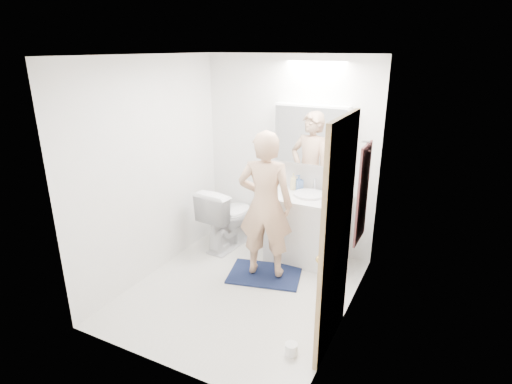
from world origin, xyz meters
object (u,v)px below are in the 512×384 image
Objects in this scene: toilet at (228,217)px; soap_bottle_b at (299,182)px; person at (265,205)px; toilet_paper_roll at (291,349)px; soap_bottle_a at (293,181)px; vanity_cabinet at (307,230)px; toothbrush_cup at (331,191)px; medicine_cabinet at (311,135)px.

toilet is 4.39× the size of soap_bottle_b.
toilet_paper_roll is at bearing 111.68° from person.
person reaches higher than soap_bottle_a.
soap_bottle_a is at bearing 112.05° from toilet_paper_roll.
vanity_cabinet is 0.55m from toothbrush_cup.
person is at bearing -124.26° from toothbrush_cup.
soap_bottle_b is (0.84, 0.30, 0.50)m from toilet.
soap_bottle_b reaches higher than toilet_paper_roll.
toilet_paper_roll is (0.66, -1.80, -0.86)m from soap_bottle_b.
soap_bottle_b is (0.09, 0.75, 0.05)m from person.
toothbrush_cup is (0.22, 0.16, 0.48)m from vanity_cabinet.
toilet is 1.36m from toothbrush_cup.
toilet is at bearing -161.21° from medicine_cabinet.
toilet_paper_roll is (0.47, -1.62, -0.34)m from vanity_cabinet.
toothbrush_cup is (0.29, -0.05, -0.63)m from medicine_cabinet.
person reaches higher than vanity_cabinet.
medicine_cabinet is at bearing 18.74° from soap_bottle_a.
toilet is at bearing -167.56° from toothbrush_cup.
person reaches higher than toothbrush_cup.
person is 14.82× the size of toilet_paper_roll.
toilet is 1.02m from soap_bottle_b.
toilet is at bearing -160.62° from soap_bottle_b.
medicine_cabinet is at bearing 14.38° from soap_bottle_b.
soap_bottle_a is at bearing -161.26° from medicine_cabinet.
vanity_cabinet is at bearing -129.96° from person.
person is at bearing -104.88° from medicine_cabinet.
soap_bottle_b is at bearing 136.55° from vanity_cabinet.
soap_bottle_a is at bearing -155.54° from toilet.
toilet_paper_roll is at bearing -82.03° from toothbrush_cup.
toothbrush_cup is 1.98m from toilet_paper_roll.
medicine_cabinet is 1.07× the size of toilet.
toothbrush_cup is at bearing 1.22° from soap_bottle_a.
medicine_cabinet is 8.00× the size of toilet_paper_roll.
vanity_cabinet is 1.10× the size of toilet.
toilet is 7.46× the size of toilet_paper_roll.
person is at bearing 125.53° from toilet_paper_roll.
toilet is 3.93× the size of soap_bottle_a.
medicine_cabinet is (-0.07, 0.21, 1.11)m from vanity_cabinet.
medicine_cabinet is 0.60m from soap_bottle_b.
person is 15.24× the size of toothbrush_cup.
medicine_cabinet reaches higher than toothbrush_cup.
vanity_cabinet is 0.61m from soap_bottle_a.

